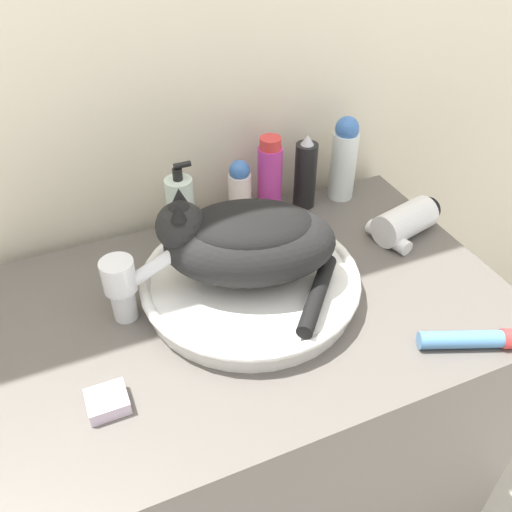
{
  "coord_description": "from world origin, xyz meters",
  "views": [
    {
      "loc": [
        -0.29,
        -0.37,
        1.57
      ],
      "look_at": [
        0.0,
        0.31,
        0.97
      ],
      "focal_mm": 38.0,
      "sensor_mm": 36.0,
      "label": 1
    }
  ],
  "objects_px": {
    "faucet": "(128,282)",
    "soap_bar": "(108,402)",
    "hair_dryer": "(404,223)",
    "hairspray_can_black": "(305,174)",
    "deodorant_stick": "(240,192)",
    "soap_pump_bottle": "(181,206)",
    "lotion_bottle_white": "(344,158)",
    "shampoo_bottle_tall": "(270,178)",
    "cat": "(248,239)",
    "cream_tube": "(467,340)"
  },
  "relations": [
    {
      "from": "soap_bar",
      "to": "cream_tube",
      "type": "bearing_deg",
      "value": -11.17
    },
    {
      "from": "soap_pump_bottle",
      "to": "hairspray_can_black",
      "type": "bearing_deg",
      "value": 0.0
    },
    {
      "from": "soap_pump_bottle",
      "to": "lotion_bottle_white",
      "type": "height_order",
      "value": "lotion_bottle_white"
    },
    {
      "from": "faucet",
      "to": "soap_pump_bottle",
      "type": "relative_size",
      "value": 0.96
    },
    {
      "from": "faucet",
      "to": "hairspray_can_black",
      "type": "bearing_deg",
      "value": 31.76
    },
    {
      "from": "faucet",
      "to": "shampoo_bottle_tall",
      "type": "distance_m",
      "value": 0.41
    },
    {
      "from": "faucet",
      "to": "deodorant_stick",
      "type": "xyz_separation_m",
      "value": [
        0.29,
        0.2,
        -0.0
      ]
    },
    {
      "from": "faucet",
      "to": "lotion_bottle_white",
      "type": "relative_size",
      "value": 0.82
    },
    {
      "from": "cat",
      "to": "cream_tube",
      "type": "bearing_deg",
      "value": 155.94
    },
    {
      "from": "deodorant_stick",
      "to": "hair_dryer",
      "type": "xyz_separation_m",
      "value": [
        0.3,
        -0.19,
        -0.04
      ]
    },
    {
      "from": "faucet",
      "to": "lotion_bottle_white",
      "type": "bearing_deg",
      "value": 27.8
    },
    {
      "from": "cat",
      "to": "lotion_bottle_white",
      "type": "distance_m",
      "value": 0.4
    },
    {
      "from": "deodorant_stick",
      "to": "cream_tube",
      "type": "height_order",
      "value": "deodorant_stick"
    },
    {
      "from": "soap_pump_bottle",
      "to": "hairspray_can_black",
      "type": "distance_m",
      "value": 0.29
    },
    {
      "from": "hairspray_can_black",
      "to": "hair_dryer",
      "type": "distance_m",
      "value": 0.24
    },
    {
      "from": "lotion_bottle_white",
      "to": "shampoo_bottle_tall",
      "type": "xyz_separation_m",
      "value": [
        -0.18,
        -0.0,
        -0.01
      ]
    },
    {
      "from": "hairspray_can_black",
      "to": "soap_bar",
      "type": "bearing_deg",
      "value": -144.03
    },
    {
      "from": "hairspray_can_black",
      "to": "hair_dryer",
      "type": "bearing_deg",
      "value": -53.79
    },
    {
      "from": "faucet",
      "to": "soap_bar",
      "type": "height_order",
      "value": "faucet"
    },
    {
      "from": "cat",
      "to": "soap_pump_bottle",
      "type": "bearing_deg",
      "value": -57.13
    },
    {
      "from": "hair_dryer",
      "to": "lotion_bottle_white",
      "type": "bearing_deg",
      "value": 88.59
    },
    {
      "from": "faucet",
      "to": "shampoo_bottle_tall",
      "type": "bearing_deg",
      "value": 36.78
    },
    {
      "from": "faucet",
      "to": "deodorant_stick",
      "type": "height_order",
      "value": "faucet"
    },
    {
      "from": "cat",
      "to": "lotion_bottle_white",
      "type": "relative_size",
      "value": 1.74
    },
    {
      "from": "faucet",
      "to": "cream_tube",
      "type": "xyz_separation_m",
      "value": [
        0.5,
        -0.3,
        -0.06
      ]
    },
    {
      "from": "cat",
      "to": "deodorant_stick",
      "type": "xyz_separation_m",
      "value": [
        0.08,
        0.23,
        -0.05
      ]
    },
    {
      "from": "faucet",
      "to": "soap_pump_bottle",
      "type": "xyz_separation_m",
      "value": [
        0.16,
        0.2,
        -0.01
      ]
    },
    {
      "from": "cat",
      "to": "soap_bar",
      "type": "distance_m",
      "value": 0.35
    },
    {
      "from": "hairspray_can_black",
      "to": "deodorant_stick",
      "type": "relative_size",
      "value": 1.19
    },
    {
      "from": "deodorant_stick",
      "to": "cream_tube",
      "type": "xyz_separation_m",
      "value": [
        0.21,
        -0.5,
        -0.06
      ]
    },
    {
      "from": "soap_pump_bottle",
      "to": "shampoo_bottle_tall",
      "type": "height_order",
      "value": "shampoo_bottle_tall"
    },
    {
      "from": "soap_pump_bottle",
      "to": "soap_bar",
      "type": "distance_m",
      "value": 0.45
    },
    {
      "from": "hairspray_can_black",
      "to": "faucet",
      "type": "bearing_deg",
      "value": -155.63
    },
    {
      "from": "faucet",
      "to": "shampoo_bottle_tall",
      "type": "relative_size",
      "value": 0.88
    },
    {
      "from": "soap_pump_bottle",
      "to": "hairspray_can_black",
      "type": "relative_size",
      "value": 0.97
    },
    {
      "from": "deodorant_stick",
      "to": "cream_tube",
      "type": "relative_size",
      "value": 0.93
    },
    {
      "from": "soap_bar",
      "to": "lotion_bottle_white",
      "type": "bearing_deg",
      "value": 31.51
    },
    {
      "from": "cream_tube",
      "to": "soap_bar",
      "type": "distance_m",
      "value": 0.59
    },
    {
      "from": "soap_pump_bottle",
      "to": "lotion_bottle_white",
      "type": "relative_size",
      "value": 0.86
    },
    {
      "from": "hair_dryer",
      "to": "soap_bar",
      "type": "distance_m",
      "value": 0.7
    },
    {
      "from": "hair_dryer",
      "to": "faucet",
      "type": "bearing_deg",
      "value": 167.06
    },
    {
      "from": "shampoo_bottle_tall",
      "to": "cream_tube",
      "type": "distance_m",
      "value": 0.52
    },
    {
      "from": "shampoo_bottle_tall",
      "to": "hair_dryer",
      "type": "relative_size",
      "value": 1.14
    },
    {
      "from": "hairspray_can_black",
      "to": "cream_tube",
      "type": "xyz_separation_m",
      "value": [
        0.05,
        -0.5,
        -0.07
      ]
    },
    {
      "from": "cat",
      "to": "faucet",
      "type": "height_order",
      "value": "cat"
    },
    {
      "from": "deodorant_stick",
      "to": "soap_bar",
      "type": "relative_size",
      "value": 2.44
    },
    {
      "from": "lotion_bottle_white",
      "to": "soap_bar",
      "type": "distance_m",
      "value": 0.74
    },
    {
      "from": "shampoo_bottle_tall",
      "to": "cream_tube",
      "type": "xyz_separation_m",
      "value": [
        0.14,
        -0.5,
        -0.08
      ]
    },
    {
      "from": "shampoo_bottle_tall",
      "to": "soap_bar",
      "type": "xyz_separation_m",
      "value": [
        -0.44,
        -0.38,
        -0.08
      ]
    },
    {
      "from": "lotion_bottle_white",
      "to": "cream_tube",
      "type": "xyz_separation_m",
      "value": [
        -0.04,
        -0.5,
        -0.08
      ]
    }
  ]
}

